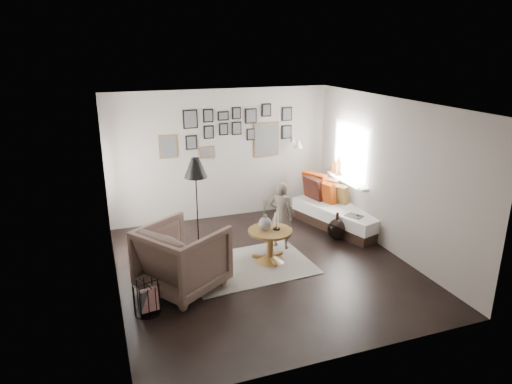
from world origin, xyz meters
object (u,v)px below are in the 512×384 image
object	(u,v)px
demijohn_large	(337,229)
demijohn_small	(357,230)
child	(281,215)
daybed	(339,211)
pedestal_table	(270,247)
vase	(265,221)
armchair	(183,258)
floor_lamp	(196,171)
magazine_basket	(147,298)

from	to	relation	value
demijohn_large	demijohn_small	world-z (taller)	demijohn_large
child	daybed	bearing A→B (deg)	-113.03
daybed	demijohn_small	distance (m)	0.70
pedestal_table	daybed	distance (m)	2.09
vase	daybed	size ratio (longest dim) A/B	0.25
daybed	armchair	xyz separation A→B (m)	(-3.33, -1.37, 0.19)
pedestal_table	demijohn_large	size ratio (longest dim) A/B	1.40
floor_lamp	demijohn_small	world-z (taller)	floor_lamp
pedestal_table	floor_lamp	bearing A→B (deg)	140.38
floor_lamp	magazine_basket	xyz separation A→B (m)	(-1.08, -1.66, -1.21)
pedestal_table	daybed	world-z (taller)	daybed
armchair	child	distance (m)	2.05
daybed	demijohn_small	world-z (taller)	daybed
daybed	demijohn_small	xyz separation A→B (m)	(-0.00, -0.68, -0.12)
daybed	pedestal_table	bearing A→B (deg)	-168.48
daybed	magazine_basket	bearing A→B (deg)	-171.95
vase	armchair	size ratio (longest dim) A/B	0.47
daybed	magazine_basket	xyz separation A→B (m)	(-3.91, -1.83, -0.09)
pedestal_table	demijohn_large	bearing A→B (deg)	16.32
armchair	magazine_basket	world-z (taller)	armchair
armchair	demijohn_large	bearing A→B (deg)	-109.05
pedestal_table	magazine_basket	distance (m)	2.24
floor_lamp	child	world-z (taller)	floor_lamp
armchair	floor_lamp	bearing A→B (deg)	-56.72
daybed	armchair	distance (m)	3.61
demijohn_large	child	world-z (taller)	child
vase	daybed	bearing A→B (deg)	27.09
daybed	floor_lamp	bearing A→B (deg)	166.37
pedestal_table	armchair	distance (m)	1.56
pedestal_table	child	size ratio (longest dim) A/B	0.59
daybed	demijohn_large	distance (m)	0.67
daybed	armchair	bearing A→B (deg)	-174.72
floor_lamp	demijohn_small	size ratio (longest dim) A/B	3.55
floor_lamp	vase	bearing A→B (deg)	-41.29
floor_lamp	child	distance (m)	1.65
floor_lamp	child	xyz separation A→B (m)	(1.38, -0.38, -0.82)
pedestal_table	demijohn_small	size ratio (longest dim) A/B	1.54
armchair	magazine_basket	size ratio (longest dim) A/B	2.46
demijohn_large	demijohn_small	xyz separation A→B (m)	(0.35, -0.12, -0.02)
pedestal_table	daybed	bearing A→B (deg)	28.58
armchair	demijohn_small	world-z (taller)	armchair
vase	demijohn_large	world-z (taller)	vase
armchair	child	bearing A→B (deg)	-100.62
armchair	demijohn_large	world-z (taller)	armchair
pedestal_table	vase	distance (m)	0.46
vase	floor_lamp	xyz separation A→B (m)	(-0.92, 0.81, 0.70)
pedestal_table	vase	size ratio (longest dim) A/B	1.40
vase	demijohn_small	size ratio (longest dim) A/B	1.10
armchair	floor_lamp	distance (m)	1.60
pedestal_table	vase	bearing A→B (deg)	165.96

